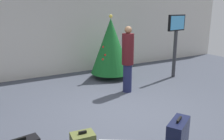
# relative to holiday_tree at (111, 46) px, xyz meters

# --- Properties ---
(ground_plane) EXTENTS (16.00, 16.00, 0.00)m
(ground_plane) POSITION_rel_holiday_tree_xyz_m (-1.21, -2.68, -1.11)
(ground_plane) COLOR #424754
(back_wall) EXTENTS (16.00, 0.20, 2.97)m
(back_wall) POSITION_rel_holiday_tree_xyz_m (-1.21, 1.38, 0.38)
(back_wall) COLOR beige
(back_wall) RESTS_ON ground_plane
(holiday_tree) EXTENTS (1.38, 1.38, 2.16)m
(holiday_tree) POSITION_rel_holiday_tree_xyz_m (0.00, 0.00, 0.00)
(holiday_tree) COLOR #4C3319
(holiday_tree) RESTS_ON ground_plane
(flight_info_kiosk) EXTENTS (0.89, 0.27, 2.15)m
(flight_info_kiosk) POSITION_rel_holiday_tree_xyz_m (1.95, -1.05, 0.40)
(flight_info_kiosk) COLOR #333338
(flight_info_kiosk) RESTS_ON ground_plane
(traveller_1) EXTENTS (0.38, 0.38, 1.87)m
(traveller_1) POSITION_rel_holiday_tree_xyz_m (-0.33, -1.53, -0.11)
(traveller_1) COLOR #1E234C
(traveller_1) RESTS_ON ground_plane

